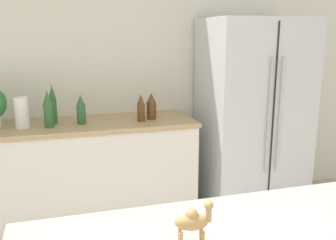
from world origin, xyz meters
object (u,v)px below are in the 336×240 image
paper_towel_roll (22,113)px  back_bottle_2 (81,110)px  camel_figurine (193,221)px  back_bottle_1 (53,105)px  back_bottle_4 (48,109)px  back_bottle_3 (141,108)px  refrigerator (252,117)px  back_bottle_0 (151,106)px

paper_towel_roll → back_bottle_2: back_bottle_2 is taller
back_bottle_2 → camel_figurine: back_bottle_2 is taller
paper_towel_roll → camel_figurine: paper_towel_roll is taller
back_bottle_1 → camel_figurine: back_bottle_1 is taller
back_bottle_4 → camel_figurine: size_ratio=2.06×
paper_towel_roll → camel_figurine: (0.66, -2.07, 0.05)m
back_bottle_3 → camel_figurine: bearing=-97.6°
paper_towel_roll → back_bottle_4: 0.20m
back_bottle_2 → refrigerator: bearing=-1.2°
back_bottle_0 → back_bottle_2: 0.59m
back_bottle_0 → camel_figurine: bearing=-100.2°
back_bottle_1 → back_bottle_4: (-0.03, -0.12, -0.01)m
paper_towel_roll → back_bottle_3: size_ratio=1.01×
back_bottle_3 → back_bottle_4: back_bottle_4 is taller
back_bottle_1 → back_bottle_3: back_bottle_1 is taller
back_bottle_0 → camel_figurine: (-0.37, -2.08, 0.06)m
back_bottle_3 → camel_figurine: 2.05m
refrigerator → back_bottle_4: bearing=-179.4°
back_bottle_4 → camel_figurine: (0.46, -2.02, 0.03)m
back_bottle_1 → back_bottle_2: back_bottle_1 is taller
paper_towel_roll → back_bottle_0: (1.03, 0.02, -0.01)m
back_bottle_0 → camel_figurine: 2.12m
camel_figurine → refrigerator: bearing=57.3°
back_bottle_2 → camel_figurine: 2.08m
paper_towel_roll → back_bottle_0: bearing=1.1°
back_bottle_2 → back_bottle_3: bearing=-5.3°
paper_towel_roll → back_bottle_3: 0.93m
back_bottle_2 → back_bottle_3: 0.49m
refrigerator → back_bottle_0: bearing=177.3°
paper_towel_roll → back_bottle_3: bearing=-2.4°
back_bottle_3 → back_bottle_1: bearing=170.4°
back_bottle_0 → back_bottle_2: size_ratio=0.95×
back_bottle_3 → camel_figurine: same height
back_bottle_1 → back_bottle_2: 0.23m
refrigerator → camel_figurine: bearing=-122.7°
back_bottle_3 → refrigerator: bearing=0.7°
back_bottle_1 → camel_figurine: 2.19m
refrigerator → back_bottle_3: 1.05m
back_bottle_1 → back_bottle_3: (0.70, -0.12, -0.04)m
back_bottle_3 → back_bottle_2: bearing=174.7°
refrigerator → back_bottle_4: (-1.77, -0.02, 0.18)m
back_bottle_4 → paper_towel_roll: bearing=167.7°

